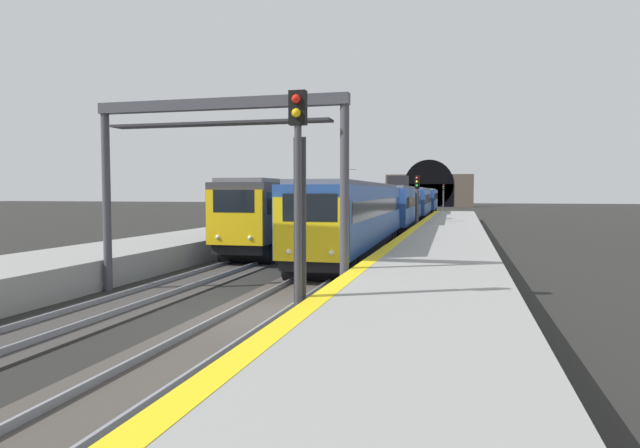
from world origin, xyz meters
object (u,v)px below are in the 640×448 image
object	(u,v)px
railway_signal_far	(444,194)
catenary_mast_near	(344,190)
train_main_approaching	(409,203)
overhead_signal_gantry	(218,146)
railway_signal_mid	(417,199)
railway_signal_near	(298,199)
train_adjacent_platform	(329,206)

from	to	relation	value
railway_signal_far	catenary_mast_near	xyz separation A→B (m)	(-25.76, 13.48, 0.79)
railway_signal_far	train_main_approaching	bearing A→B (deg)	-2.27
overhead_signal_gantry	railway_signal_mid	bearing A→B (deg)	-8.40
train_main_approaching	railway_signal_near	world-z (taller)	railway_signal_near
railway_signal_mid	catenary_mast_near	distance (m)	38.28
railway_signal_far	overhead_signal_gantry	xyz separation A→B (m)	(-89.56, 4.13, 1.92)
railway_signal_mid	train_main_approaching	bearing A→B (deg)	-172.00
train_adjacent_platform	overhead_signal_gantry	bearing A→B (deg)	4.84
train_main_approaching	railway_signal_far	bearing A→B (deg)	176.66
overhead_signal_gantry	catenary_mast_near	bearing A→B (deg)	8.33
train_adjacent_platform	railway_signal_near	xyz separation A→B (m)	(-29.38, -6.36, 0.94)
train_main_approaching	catenary_mast_near	size ratio (longest dim) A/B	10.69
railway_signal_near	train_main_approaching	bearing A→B (deg)	-177.65
overhead_signal_gantry	train_main_approaching	bearing A→B (deg)	-3.07
catenary_mast_near	train_main_approaching	bearing A→B (deg)	-152.54
train_main_approaching	railway_signal_far	xyz separation A→B (m)	(48.04, -1.90, 0.74)
catenary_mast_near	railway_signal_near	bearing A→B (deg)	-168.89
railway_signal_mid	catenary_mast_near	xyz separation A→B (m)	(35.82, 13.48, 0.87)
railway_signal_near	catenary_mast_near	world-z (taller)	catenary_mast_near
railway_signal_mid	railway_signal_far	xyz separation A→B (m)	(61.58, 0.00, 0.09)
train_adjacent_platform	railway_signal_far	xyz separation A→B (m)	(65.03, -6.36, 0.63)
railway_signal_near	railway_signal_mid	world-z (taller)	railway_signal_near
railway_signal_near	train_adjacent_platform	bearing A→B (deg)	-167.78
railway_signal_mid	catenary_mast_near	size ratio (longest dim) A/B	0.65
railway_signal_near	railway_signal_far	world-z (taller)	railway_signal_near
railway_signal_far	train_adjacent_platform	bearing A→B (deg)	-5.59
train_main_approaching	railway_signal_mid	world-z (taller)	train_main_approaching
railway_signal_mid	overhead_signal_gantry	bearing A→B (deg)	-8.40
railway_signal_far	catenary_mast_near	size ratio (longest dim) A/B	0.67
railway_signal_near	railway_signal_far	bearing A→B (deg)	-180.00
railway_signal_far	catenary_mast_near	bearing A→B (deg)	-27.62
railway_signal_far	overhead_signal_gantry	world-z (taller)	overhead_signal_gantry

